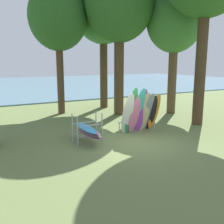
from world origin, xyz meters
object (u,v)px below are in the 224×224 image
Objects in this scene: tree_mid_behind at (119,3)px; tree_deep_back at (103,8)px; leaning_board_pile at (141,112)px; board_storage_rack at (88,130)px; tree_far_right_back at (175,21)px; tree_far_left_back at (58,17)px.

tree_mid_behind is 2.83m from tree_deep_back.
leaning_board_pile is 2.84m from board_storage_rack.
tree_far_right_back is (3.23, -1.32, -0.99)m from tree_mid_behind.
tree_far_right_back is 3.55× the size of leaning_board_pile.
tree_far_left_back is at bearing 152.01° from tree_far_right_back.
tree_far_right_back reaches higher than leaning_board_pile.
board_storage_rack is at bearing -177.84° from leaning_board_pile.
tree_far_left_back is at bearing 106.05° from leaning_board_pile.
tree_far_left_back is at bearing 146.69° from tree_mid_behind.
tree_mid_behind reaches higher than board_storage_rack.
board_storage_rack is (-0.94, -6.57, -5.53)m from tree_far_left_back.
tree_far_left_back is 1.03× the size of tree_far_right_back.
tree_deep_back is at bearing 77.13° from leaning_board_pile.
tree_deep_back reaches higher than tree_mid_behind.
board_storage_rack is (-7.34, -3.17, -5.32)m from tree_far_right_back.
tree_mid_behind is 4.16× the size of leaning_board_pile.
tree_deep_back is 10.74m from board_storage_rack.
tree_deep_back reaches higher than board_storage_rack.
tree_far_left_back is 3.87× the size of board_storage_rack.
tree_far_left_back is 3.71m from tree_deep_back.
tree_mid_behind is 1.14× the size of tree_far_left_back.
tree_far_right_back is 0.83× the size of tree_deep_back.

